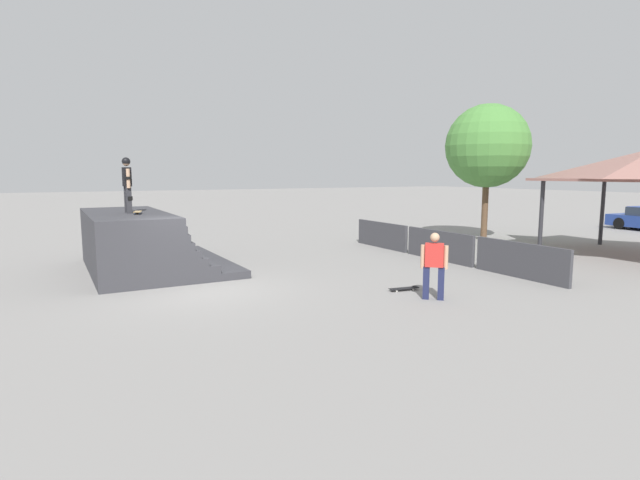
# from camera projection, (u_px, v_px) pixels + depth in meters

# --- Properties ---
(ground_plane) EXTENTS (160.00, 160.00, 0.00)m
(ground_plane) POSITION_uv_depth(u_px,v_px,m) (198.00, 290.00, 13.20)
(ground_plane) COLOR gray
(quarter_pipe_ramp) EXTENTS (5.80, 4.11, 1.85)m
(quarter_pipe_ramp) POSITION_uv_depth(u_px,v_px,m) (139.00, 244.00, 15.74)
(quarter_pipe_ramp) COLOR #38383D
(quarter_pipe_ramp) RESTS_ON ground
(skater_on_deck) EXTENTS (0.71, 0.25, 1.69)m
(skater_on_deck) POSITION_uv_depth(u_px,v_px,m) (127.00, 181.00, 15.16)
(skater_on_deck) COLOR #2D2D33
(skater_on_deck) RESTS_ON quarter_pipe_ramp
(skateboard_on_deck) EXTENTS (0.83, 0.37, 0.09)m
(skateboard_on_deck) POSITION_uv_depth(u_px,v_px,m) (138.00, 212.00, 14.92)
(skateboard_on_deck) COLOR blue
(skateboard_on_deck) RESTS_ON quarter_pipe_ramp
(bystander_walking) EXTENTS (0.53, 0.55, 1.64)m
(bystander_walking) POSITION_uv_depth(u_px,v_px,m) (434.00, 263.00, 12.06)
(bystander_walking) COLOR #1E2347
(bystander_walking) RESTS_ON ground
(skateboard_on_ground) EXTENTS (0.32, 0.83, 0.09)m
(skateboard_on_ground) POSITION_uv_depth(u_px,v_px,m) (405.00, 288.00, 13.09)
(skateboard_on_ground) COLOR silver
(skateboard_on_ground) RESTS_ON ground
(barrier_fence) EXTENTS (10.20, 0.12, 1.05)m
(barrier_fence) POSITION_uv_depth(u_px,v_px,m) (439.00, 245.00, 17.63)
(barrier_fence) COLOR #3D3D42
(barrier_fence) RESTS_ON ground
(tree_beside_pavilion) EXTENTS (3.73, 3.73, 6.14)m
(tree_beside_pavilion) POSITION_uv_depth(u_px,v_px,m) (488.00, 146.00, 22.37)
(tree_beside_pavilion) COLOR brown
(tree_beside_pavilion) RESTS_ON ground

